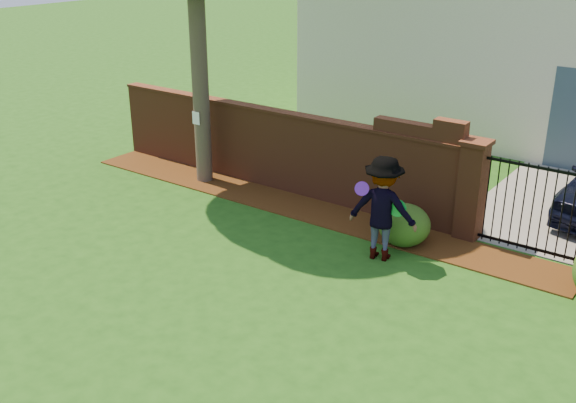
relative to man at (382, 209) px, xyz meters
The scene contains 11 objects.
ground 2.90m from the man, 122.76° to the right, with size 80.00×80.00×0.01m, color #1E4C13.
mulch_bed 2.80m from the man, 157.24° to the left, with size 11.10×1.08×0.03m, color #3B1F0A.
brick_wall 3.88m from the man, 154.27° to the left, with size 8.70×0.31×2.16m.
pillar_left 1.92m from the man, 61.62° to the left, with size 0.50×0.50×1.88m.
iron_gate 2.63m from the man, 39.98° to the left, with size 1.78×0.03×1.60m.
house 9.95m from the man, 92.87° to the left, with size 12.40×6.40×6.30m.
paper_notice 5.20m from the man, behind, with size 0.20×0.01×0.28m, color white.
shrub_left 0.91m from the man, 82.83° to the left, with size 0.94×0.94×0.77m, color #214E17.
man is the anchor object (origin of this frame).
frisbee_purple 0.54m from the man, 133.18° to the right, with size 0.24×0.24×0.02m, color purple.
frisbee_green 0.27m from the man, 14.10° to the left, with size 0.30×0.30×0.03m, color green.
Camera 1 is at (6.32, -7.03, 5.31)m, focal length 41.68 mm.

